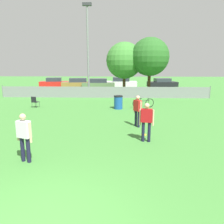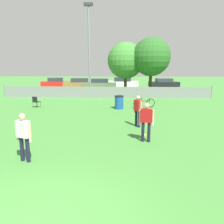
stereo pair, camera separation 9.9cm
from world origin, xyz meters
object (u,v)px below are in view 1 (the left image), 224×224
object	(u,v)px
frisbee_disc	(144,135)
parked_car_tan	(78,84)
tree_near_pole	(124,61)
bicycle_sideline	(143,103)
player_thrower_red	(138,109)
parked_car_white	(121,83)
tree_far_right	(150,57)
parked_car_dark	(162,83)
player_defender_red	(147,119)
parked_car_red	(54,83)
parked_car_olive	(99,84)
trash_bin	(118,102)
light_pole	(88,43)
folding_chair_sideline	(35,101)
player_receiver_white	(24,134)

from	to	relation	value
frisbee_disc	parked_car_tan	bearing A→B (deg)	108.92
tree_near_pole	bicycle_sideline	bearing A→B (deg)	-79.65
player_thrower_red	parked_car_white	world-z (taller)	player_thrower_red
tree_far_right	parked_car_dark	size ratio (longest dim) A/B	1.38
player_defender_red	frisbee_disc	size ratio (longest dim) A/B	6.66
parked_car_white	player_thrower_red	bearing A→B (deg)	-87.86
parked_car_red	parked_car_white	bearing A→B (deg)	-11.38
bicycle_sideline	parked_car_olive	xyz separation A→B (m)	(-4.78, 13.37, 0.32)
trash_bin	parked_car_red	world-z (taller)	parked_car_red
light_pole	tree_near_pole	bearing A→B (deg)	15.21
player_defender_red	folding_chair_sideline	size ratio (longest dim) A/B	1.94
trash_bin	parked_car_red	bearing A→B (deg)	121.39
parked_car_tan	light_pole	bearing A→B (deg)	-81.00
parked_car_white	parked_car_dark	world-z (taller)	parked_car_white
tree_far_right	bicycle_sideline	xyz separation A→B (m)	(-1.23, -6.63, -3.66)
tree_near_pole	player_receiver_white	world-z (taller)	tree_near_pole
bicycle_sideline	parked_car_red	bearing A→B (deg)	111.23
tree_far_right	bicycle_sideline	bearing A→B (deg)	-100.50
player_receiver_white	trash_bin	world-z (taller)	player_receiver_white
player_receiver_white	light_pole	bearing A→B (deg)	111.25
parked_car_tan	parked_car_dark	world-z (taller)	parked_car_tan
player_receiver_white	parked_car_red	size ratio (longest dim) A/B	0.38
folding_chair_sideline	parked_car_olive	bearing A→B (deg)	-88.40
bicycle_sideline	tree_near_pole	bearing A→B (deg)	84.33
trash_bin	player_thrower_red	bearing A→B (deg)	-77.64
tree_far_right	parked_car_red	size ratio (longest dim) A/B	1.38
player_defender_red	player_thrower_red	world-z (taller)	same
player_thrower_red	bicycle_sideline	world-z (taller)	player_thrower_red
parked_car_dark	parked_car_olive	bearing A→B (deg)	-176.45
light_pole	parked_car_tan	size ratio (longest dim) A/B	1.94
trash_bin	parked_car_tan	world-z (taller)	parked_car_tan
folding_chair_sideline	parked_car_white	world-z (taller)	parked_car_white
player_receiver_white	parked_car_white	world-z (taller)	player_receiver_white
player_receiver_white	bicycle_sideline	distance (m)	10.99
folding_chair_sideline	parked_car_white	distance (m)	16.68
trash_bin	tree_far_right	bearing A→B (deg)	66.38
tree_far_right	player_receiver_white	bearing A→B (deg)	-110.47
trash_bin	parked_car_white	bearing A→B (deg)	89.17
parked_car_dark	player_receiver_white	bearing A→B (deg)	-118.23
light_pole	parked_car_olive	world-z (taller)	light_pole
parked_car_white	tree_far_right	bearing A→B (deg)	-70.94
player_receiver_white	parked_car_dark	distance (m)	26.67
light_pole	tree_far_right	xyz separation A→B (m)	(6.35, 0.13, -1.35)
frisbee_disc	bicycle_sideline	world-z (taller)	bicycle_sideline
parked_car_olive	parked_car_dark	bearing A→B (deg)	9.20
tree_near_pole	parked_car_dark	size ratio (longest dim) A/B	1.30
player_defender_red	parked_car_red	world-z (taller)	player_defender_red
tree_far_right	parked_car_red	distance (m)	15.54
tree_far_right	parked_car_tan	xyz separation A→B (m)	(-8.89, 7.05, -3.32)
player_thrower_red	trash_bin	bearing A→B (deg)	160.85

